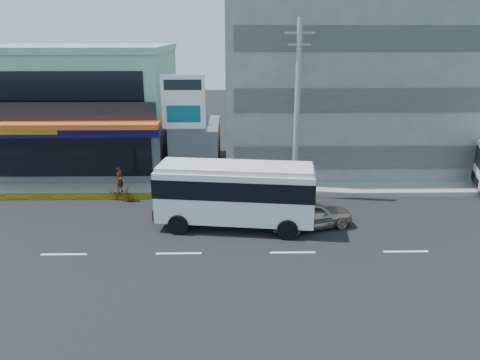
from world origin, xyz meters
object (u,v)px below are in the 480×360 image
(shop_building, at_px, (82,111))
(sedan, at_px, (310,214))
(satellite_dish, at_px, (195,125))
(billboard, at_px, (184,108))
(utility_pole_near, at_px, (297,109))
(concrete_building, at_px, (340,65))
(motorcycle_rider, at_px, (121,190))
(minibus, at_px, (235,190))

(shop_building, relative_size, sedan, 2.94)
(satellite_dish, relative_size, billboard, 0.22)
(billboard, height_order, utility_pole_near, utility_pole_near)
(billboard, distance_m, sedan, 10.19)
(shop_building, height_order, utility_pole_near, utility_pole_near)
(concrete_building, distance_m, motorcycle_rider, 17.42)
(concrete_building, bearing_deg, sedan, -107.35)
(concrete_building, height_order, sedan, concrete_building)
(minibus, distance_m, motorcycle_rider, 7.68)
(billboard, bearing_deg, minibus, -64.48)
(satellite_dish, xyz_separation_m, motorcycle_rider, (-4.00, -4.20, -2.93))
(satellite_dish, xyz_separation_m, billboard, (-0.50, -1.80, 1.35))
(shop_building, bearing_deg, satellite_dish, -20.21)
(shop_building, bearing_deg, concrete_building, 3.35)
(billboard, xyz_separation_m, sedan, (6.67, -6.45, -4.21))
(minibus, distance_m, sedan, 3.86)
(satellite_dish, xyz_separation_m, utility_pole_near, (6.00, -3.60, 1.57))
(billboard, bearing_deg, motorcycle_rider, -145.56)
(billboard, relative_size, minibus, 0.88)
(utility_pole_near, height_order, minibus, utility_pole_near)
(shop_building, distance_m, billboard, 8.92)
(concrete_building, relative_size, satellite_dish, 10.67)
(shop_building, bearing_deg, billboard, -32.32)
(utility_pole_near, bearing_deg, concrete_building, 62.24)
(satellite_dish, relative_size, motorcycle_rider, 0.76)
(utility_pole_near, relative_size, minibus, 1.27)
(sedan, bearing_deg, billboard, 28.58)
(sedan, bearing_deg, concrete_building, -34.73)
(sedan, bearing_deg, motorcycle_rider, 50.90)
(satellite_dish, height_order, minibus, satellite_dish)
(shop_building, relative_size, concrete_building, 0.77)
(concrete_building, bearing_deg, minibus, -121.80)
(utility_pole_near, relative_size, sedan, 2.37)
(billboard, height_order, sedan, billboard)
(shop_building, xyz_separation_m, minibus, (10.50, -11.04, -2.09))
(billboard, xyz_separation_m, minibus, (3.00, -6.29, -3.02))
(shop_building, relative_size, billboard, 1.80)
(concrete_building, relative_size, minibus, 2.03)
(minibus, bearing_deg, billboard, 115.52)
(shop_building, distance_m, motorcycle_rider, 8.85)
(satellite_dish, bearing_deg, motorcycle_rider, -133.60)
(billboard, bearing_deg, sedan, -44.04)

